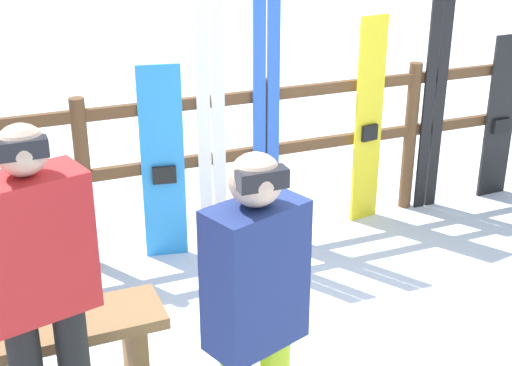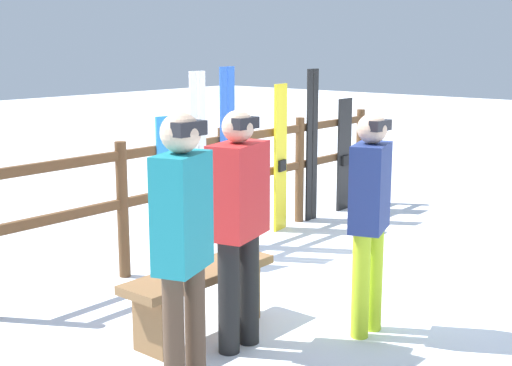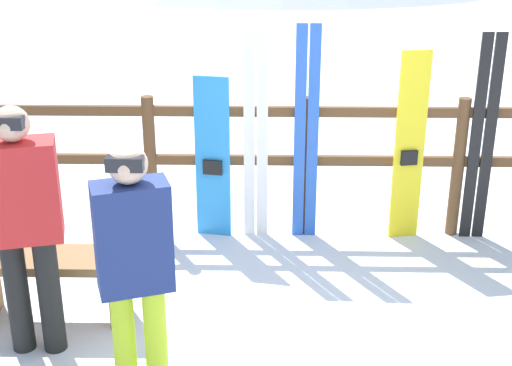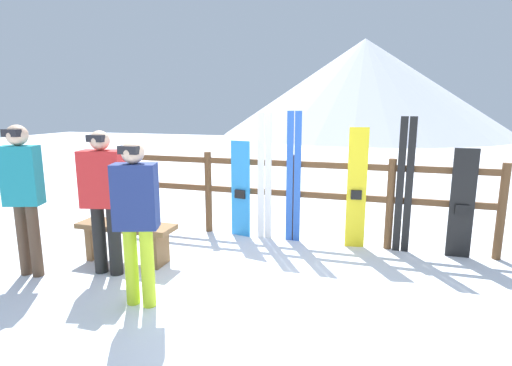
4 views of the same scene
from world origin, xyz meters
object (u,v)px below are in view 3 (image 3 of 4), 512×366
at_px(snowboard_blue, 213,159).
at_px(ski_pair_blue, 306,135).
at_px(person_navy, 135,262).
at_px(person_red, 23,217).
at_px(snowboard_yellow, 409,148).
at_px(bench, 51,273).
at_px(ski_pair_black, 482,140).
at_px(ski_pair_white, 256,136).

height_order(snowboard_blue, ski_pair_blue, ski_pair_blue).
bearing_deg(snowboard_blue, ski_pair_blue, 0.27).
bearing_deg(ski_pair_blue, person_navy, -114.19).
distance_m(person_red, person_navy, 0.92).
bearing_deg(snowboard_yellow, ski_pair_blue, 179.77).
distance_m(person_red, ski_pair_blue, 2.42).
height_order(bench, person_navy, person_navy).
distance_m(snowboard_yellow, ski_pair_black, 0.58).
relative_size(person_navy, snowboard_yellow, 0.98).
bearing_deg(ski_pair_blue, snowboard_blue, -179.73).
relative_size(snowboard_blue, ski_pair_black, 0.80).
xyz_separation_m(ski_pair_blue, snowboard_yellow, (0.83, -0.00, -0.10)).
distance_m(ski_pair_white, ski_pair_blue, 0.41).
bearing_deg(ski_pair_blue, ski_pair_white, 180.00).
relative_size(person_navy, ski_pair_black, 0.90).
relative_size(ski_pair_blue, ski_pair_black, 1.04).
bearing_deg(person_red, snowboard_yellow, 33.04).
relative_size(ski_pair_white, ski_pair_blue, 0.98).
relative_size(bench, snowboard_blue, 0.87).
bearing_deg(snowboard_blue, snowboard_yellow, 0.01).
bearing_deg(snowboard_yellow, bench, -153.00).
distance_m(person_red, snowboard_yellow, 3.08).
height_order(person_red, person_navy, person_red).
xyz_separation_m(person_navy, ski_pair_black, (2.40, 2.20, -0.04)).
bearing_deg(person_navy, bench, 130.37).
xyz_separation_m(snowboard_blue, ski_pair_black, (2.17, 0.00, 0.18)).
distance_m(bench, ski_pair_white, 1.95).
xyz_separation_m(person_red, snowboard_blue, (0.98, 1.68, -0.23)).
bearing_deg(ski_pair_blue, snowboard_yellow, -0.23).
xyz_separation_m(bench, ski_pair_white, (1.34, 1.32, 0.54)).
bearing_deg(ski_pair_blue, person_red, -136.04).
bearing_deg(ski_pair_white, snowboard_yellow, -0.15).
bearing_deg(ski_pair_black, person_red, -151.98).
height_order(bench, snowboard_blue, snowboard_blue).
bearing_deg(ski_pair_blue, ski_pair_black, 0.00).
distance_m(person_navy, snowboard_blue, 2.22).
distance_m(snowboard_blue, snowboard_yellow, 1.60).
distance_m(person_navy, ski_pair_white, 2.28).
xyz_separation_m(ski_pair_white, ski_pair_blue, (0.41, 0.00, 0.02)).
relative_size(bench, snowboard_yellow, 0.75).
distance_m(bench, person_red, 0.68).
xyz_separation_m(person_navy, ski_pair_white, (0.58, 2.20, -0.03)).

